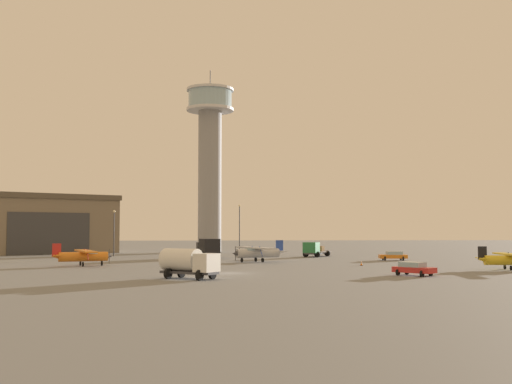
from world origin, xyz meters
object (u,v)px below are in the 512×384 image
(car_red, at_px, (414,268))
(traffic_cone_near_left, at_px, (217,269))
(truck_box_black, at_px, (208,247))
(airplane_orange, at_px, (83,255))
(car_orange, at_px, (393,256))
(airplane_silver, at_px, (258,252))
(truck_fuel_tanker_white, at_px, (188,262))
(light_post_east, at_px, (240,225))
(control_tower, at_px, (210,151))
(light_post_west, at_px, (114,228))
(airplane_yellow, at_px, (509,259))
(traffic_cone_near_right, at_px, (361,263))
(truck_flatbed_green, at_px, (314,250))

(car_red, bearing_deg, traffic_cone_near_left, -150.89)
(truck_box_black, height_order, traffic_cone_near_left, truck_box_black)
(airplane_orange, height_order, truck_box_black, truck_box_black)
(car_orange, bearing_deg, airplane_silver, 13.82)
(truck_fuel_tanker_white, distance_m, car_orange, 44.35)
(airplane_silver, distance_m, car_orange, 20.89)
(truck_fuel_tanker_white, bearing_deg, airplane_silver, 109.03)
(airplane_silver, bearing_deg, car_red, 95.13)
(airplane_silver, bearing_deg, light_post_east, -108.85)
(control_tower, xyz_separation_m, light_post_east, (5.89, -9.70, -15.66))
(control_tower, distance_m, airplane_orange, 55.82)
(control_tower, xyz_separation_m, traffic_cone_near_left, (1.24, -61.40, -20.97))
(light_post_west, distance_m, light_post_east, 24.95)
(light_post_east, bearing_deg, airplane_orange, -118.51)
(airplane_yellow, relative_size, airplane_orange, 0.95)
(airplane_silver, distance_m, car_red, 30.69)
(airplane_yellow, bearing_deg, traffic_cone_near_right, 153.72)
(car_orange, distance_m, car_red, 31.38)
(traffic_cone_near_left, bearing_deg, traffic_cone_near_right, 28.87)
(car_red, bearing_deg, airplane_orange, -157.70)
(truck_box_black, bearing_deg, traffic_cone_near_left, 168.02)
(airplane_yellow, height_order, truck_box_black, truck_box_black)
(airplane_orange, xyz_separation_m, truck_flatbed_green, (33.83, 24.16, -0.13))
(airplane_yellow, xyz_separation_m, truck_box_black, (-34.89, 31.82, 0.47))
(airplane_silver, distance_m, traffic_cone_near_right, 15.98)
(truck_box_black, xyz_separation_m, car_orange, (27.92, -9.42, -0.99))
(car_red, relative_size, traffic_cone_near_left, 6.75)
(airplane_yellow, relative_size, car_red, 2.12)
(control_tower, xyz_separation_m, car_orange, (27.93, -38.25, -20.54))
(control_tower, height_order, airplane_yellow, control_tower)
(truck_flatbed_green, height_order, traffic_cone_near_right, truck_flatbed_green)
(truck_flatbed_green, bearing_deg, airplane_orange, -22.75)
(truck_fuel_tanker_white, height_order, car_orange, truck_fuel_tanker_white)
(control_tower, bearing_deg, truck_fuel_tanker_white, -91.23)
(airplane_orange, relative_size, car_orange, 2.27)
(light_post_east, bearing_deg, control_tower, 121.27)
(airplane_yellow, bearing_deg, truck_box_black, 143.98)
(truck_fuel_tanker_white, relative_size, light_post_east, 0.62)
(airplane_orange, bearing_deg, car_orange, -5.73)
(airplane_orange, distance_m, airplane_silver, 24.55)
(light_post_east, bearing_deg, car_red, -75.69)
(traffic_cone_near_left, bearing_deg, light_post_west, 113.55)
(car_orange, xyz_separation_m, car_red, (-6.95, -30.60, -0.00))
(airplane_silver, relative_size, truck_fuel_tanker_white, 1.75)
(airplane_orange, height_order, light_post_east, light_post_east)
(airplane_yellow, relative_size, truck_box_black, 1.40)
(traffic_cone_near_right, bearing_deg, car_red, -86.66)
(airplane_silver, height_order, car_orange, airplane_silver)
(light_post_west, relative_size, traffic_cone_near_left, 12.58)
(truck_box_black, bearing_deg, car_orange, -122.79)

